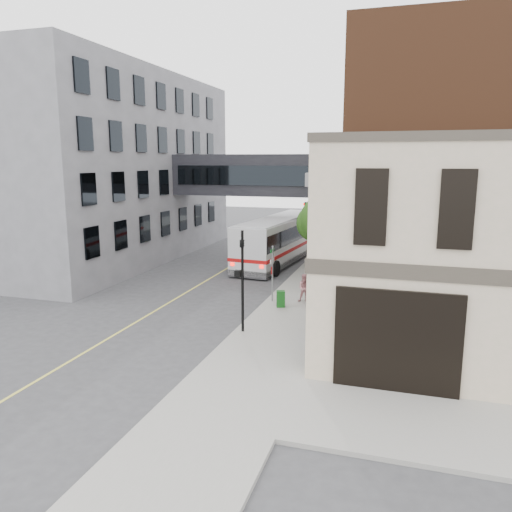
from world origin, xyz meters
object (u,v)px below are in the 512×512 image
Objects in this scene: bus at (280,238)px; pedestrian_b at (305,288)px; pedestrian_a at (310,280)px; newspaper_box at (281,299)px; sandwich_board at (313,329)px; pedestrian_c at (332,261)px.

pedestrian_b is at bearing -68.78° from bus.
pedestrian_a is 3.08m from newspaper_box.
sandwich_board is at bearing -78.41° from newspaper_box.
bus reaches higher than pedestrian_c.
newspaper_box is (-0.99, -2.89, -0.41)m from pedestrian_a.
pedestrian_c reaches higher than sandwich_board.
sandwich_board is at bearing -81.92° from pedestrian_b.
pedestrian_a is at bearing 52.89° from newspaper_box.
pedestrian_a reaches higher than sandwich_board.
pedestrian_b is (0.02, -1.67, -0.06)m from pedestrian_a.
pedestrian_b is (4.09, -10.54, -0.95)m from bus.
pedestrian_c is (4.51, -3.73, -0.81)m from bus.
pedestrian_c is at bearing -39.59° from bus.
pedestrian_a is (4.07, -8.88, -0.88)m from bus.
pedestrian_c is 12.47m from sandwich_board.
bus reaches higher than pedestrian_a.
sandwich_board is (1.52, -7.27, -0.31)m from pedestrian_a.
pedestrian_b reaches higher than sandwich_board.
bus reaches higher than pedestrian_b.
bus is 12.23m from newspaper_box.
newspaper_box is (-1.01, -1.22, -0.34)m from pedestrian_b.
pedestrian_c is (0.42, 6.81, 0.14)m from pedestrian_b.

